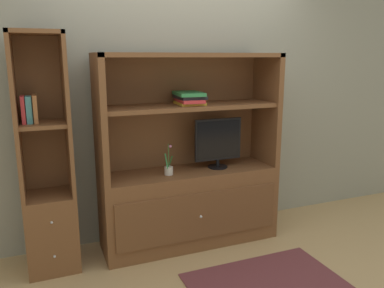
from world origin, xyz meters
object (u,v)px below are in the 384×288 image
object	(u,v)px
bookshelf_tall	(49,193)
upright_book_row	(30,109)
media_console	(190,186)
tv_monitor	(218,142)
magazine_stack	(189,98)
potted_plant	(169,169)

from	to	relation	value
bookshelf_tall	upright_book_row	bearing A→B (deg)	-172.90
media_console	tv_monitor	world-z (taller)	media_console
media_console	tv_monitor	size ratio (longest dim) A/B	3.78
media_console	magazine_stack	bearing A→B (deg)	-119.89
magazine_stack	bookshelf_tall	distance (m)	1.38
magazine_stack	tv_monitor	bearing A→B (deg)	-2.53
media_console	upright_book_row	distance (m)	1.48
tv_monitor	upright_book_row	world-z (taller)	upright_book_row
media_console	upright_book_row	xyz separation A→B (m)	(-1.27, -0.01, 0.76)
media_console	magazine_stack	size ratio (longest dim) A/B	4.78
tv_monitor	bookshelf_tall	bearing A→B (deg)	179.03
media_console	magazine_stack	world-z (taller)	media_console
media_console	bookshelf_tall	distance (m)	1.20
tv_monitor	magazine_stack	xyz separation A→B (m)	(-0.27, 0.01, 0.41)
tv_monitor	magazine_stack	bearing A→B (deg)	177.47
magazine_stack	upright_book_row	world-z (taller)	upright_book_row
potted_plant	bookshelf_tall	xyz separation A→B (m)	(-0.97, 0.07, -0.11)
media_console	potted_plant	xyz separation A→B (m)	(-0.22, -0.06, 0.20)
tv_monitor	upright_book_row	size ratio (longest dim) A/B	2.17
tv_monitor	bookshelf_tall	world-z (taller)	bookshelf_tall
magazine_stack	bookshelf_tall	bearing A→B (deg)	179.39
magazine_stack	bookshelf_tall	xyz separation A→B (m)	(-1.19, 0.01, -0.70)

